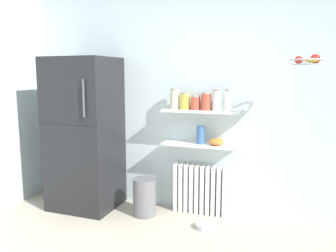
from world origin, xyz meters
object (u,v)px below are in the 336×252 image
(storage_jar_3, at_px, (206,101))
(vase, at_px, (201,135))
(refrigerator, at_px, (85,134))
(storage_jar_5, at_px, (228,100))
(trash_bin, at_px, (144,197))
(shelf_bowl, at_px, (216,142))
(hanging_fruit_basket, at_px, (308,61))
(storage_jar_1, at_px, (185,101))
(pet_food_bowl, at_px, (204,226))
(storage_jar_4, at_px, (217,100))
(radiator, at_px, (200,189))
(storage_jar_0, at_px, (175,99))
(storage_jar_2, at_px, (195,103))

(storage_jar_3, height_order, vase, storage_jar_3)
(vase, bearing_deg, refrigerator, -170.88)
(storage_jar_5, distance_m, trash_bin, 1.43)
(shelf_bowl, distance_m, hanging_fruit_basket, 1.24)
(refrigerator, distance_m, storage_jar_1, 1.26)
(pet_food_bowl, bearing_deg, trash_bin, 172.43)
(storage_jar_3, height_order, hanging_fruit_basket, hanging_fruit_basket)
(pet_food_bowl, xyz_separation_m, hanging_fruit_basket, (0.90, 0.07, 1.68))
(storage_jar_3, bearing_deg, vase, 180.00)
(trash_bin, xyz_separation_m, hanging_fruit_basket, (1.63, -0.02, 1.50))
(storage_jar_4, distance_m, trash_bin, 1.36)
(storage_jar_5, xyz_separation_m, pet_food_bowl, (-0.16, -0.33, -1.29))
(refrigerator, height_order, radiator, refrigerator)
(storage_jar_0, xyz_separation_m, pet_food_bowl, (0.44, -0.33, -1.29))
(storage_jar_1, relative_size, storage_jar_3, 0.95)
(storage_jar_2, distance_m, storage_jar_5, 0.36)
(pet_food_bowl, height_order, hanging_fruit_basket, hanging_fruit_basket)
(storage_jar_3, height_order, pet_food_bowl, storage_jar_3)
(radiator, distance_m, storage_jar_5, 1.07)
(storage_jar_5, bearing_deg, vase, 180.00)
(storage_jar_4, relative_size, pet_food_bowl, 1.23)
(storage_jar_1, height_order, trash_bin, storage_jar_1)
(storage_jar_0, distance_m, storage_jar_2, 0.24)
(pet_food_bowl, bearing_deg, shelf_bowl, 83.31)
(storage_jar_5, relative_size, pet_food_bowl, 1.23)
(storage_jar_5, bearing_deg, pet_food_bowl, -115.11)
(refrigerator, relative_size, storage_jar_3, 8.93)
(storage_jar_4, relative_size, shelf_bowl, 1.37)
(storage_jar_2, bearing_deg, storage_jar_3, 0.00)
(storage_jar_0, relative_size, storage_jar_1, 1.22)
(storage_jar_1, bearing_deg, storage_jar_5, -0.00)
(storage_jar_0, height_order, vase, storage_jar_0)
(trash_bin, relative_size, hanging_fruit_basket, 1.40)
(refrigerator, distance_m, storage_jar_0, 1.16)
(storage_jar_2, bearing_deg, storage_jar_4, 0.00)
(refrigerator, bearing_deg, trash_bin, -1.34)
(refrigerator, height_order, storage_jar_5, refrigerator)
(radiator, bearing_deg, refrigerator, -169.63)
(refrigerator, distance_m, storage_jar_5, 1.72)
(trash_bin, relative_size, pet_food_bowl, 2.28)
(vase, height_order, hanging_fruit_basket, hanging_fruit_basket)
(refrigerator, distance_m, shelf_bowl, 1.55)
(storage_jar_4, height_order, trash_bin, storage_jar_4)
(storage_jar_1, relative_size, storage_jar_2, 1.17)
(refrigerator, xyz_separation_m, hanging_fruit_basket, (2.40, -0.04, 0.82))
(storage_jar_1, height_order, shelf_bowl, storage_jar_1)
(storage_jar_0, height_order, storage_jar_3, storage_jar_0)
(storage_jar_4, bearing_deg, vase, -180.00)
(refrigerator, bearing_deg, shelf_bowl, 8.07)
(pet_food_bowl, bearing_deg, storage_jar_1, 134.25)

